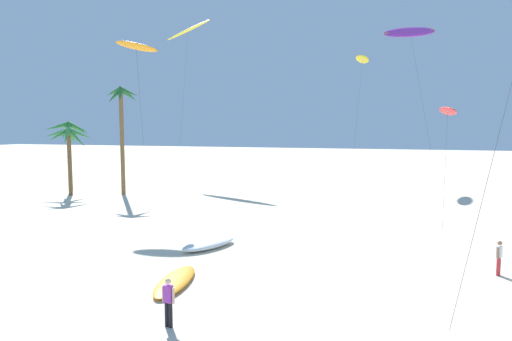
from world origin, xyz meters
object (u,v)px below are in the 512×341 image
palm_tree_2 (121,110)px  flying_kite_0 (136,46)px  grounded_kite_2 (175,281)px  palm_tree_1 (68,140)px  flying_kite_3 (410,32)px  person_mid_field (168,300)px  flying_kite_5 (448,111)px  grounded_kite_1 (209,244)px  flying_kite_1 (188,30)px  flying_kite_7 (363,59)px  person_far_watcher (499,257)px  palm_tree_0 (70,133)px

palm_tree_2 → flying_kite_0: size_ratio=0.75×
grounded_kite_2 → palm_tree_1: bearing=138.7°
flying_kite_3 → person_mid_field: 43.54m
palm_tree_1 → flying_kite_5: flying_kite_5 is taller
grounded_kite_1 → person_mid_field: 10.15m
palm_tree_2 → flying_kite_3: 32.19m
flying_kite_1 → flying_kite_3: flying_kite_1 is taller
flying_kite_3 → grounded_kite_1: size_ratio=4.65×
flying_kite_7 → grounded_kite_2: 45.64m
flying_kite_5 → person_far_watcher: (1.18, -12.91, -7.17)m
flying_kite_5 → flying_kite_7: bearing=108.4°
flying_kite_0 → person_mid_field: (14.17, -20.47, -12.83)m
flying_kite_0 → grounded_kite_2: (12.37, -16.66, -13.64)m
palm_tree_1 → person_mid_field: size_ratio=4.03×
grounded_kite_2 → palm_tree_0: bearing=137.6°
flying_kite_1 → flying_kite_7: flying_kite_1 is taller
palm_tree_0 → person_far_watcher: 42.42m
palm_tree_2 → flying_kite_7: bearing=43.1°
palm_tree_1 → flying_kite_1: flying_kite_1 is taller
palm_tree_2 → person_far_watcher: (31.40, -16.32, -7.76)m
flying_kite_3 → flying_kite_5: size_ratio=2.21×
flying_kite_3 → person_far_watcher: bearing=-83.2°
palm_tree_0 → flying_kite_0: flying_kite_0 is taller
palm_tree_1 → grounded_kite_1: palm_tree_1 is taller
flying_kite_1 → flying_kite_7: size_ratio=1.35×
palm_tree_2 → flying_kite_7: flying_kite_7 is taller
grounded_kite_2 → flying_kite_3: bearing=74.1°
flying_kite_5 → palm_tree_2: bearing=173.6°
flying_kite_3 → person_far_watcher: 34.44m
flying_kite_5 → flying_kite_1: bearing=145.0°
flying_kite_3 → person_mid_field: flying_kite_3 is taller
flying_kite_0 → person_far_watcher: 31.15m
flying_kite_5 → flying_kite_0: bearing=-175.8°
person_mid_field → person_far_watcher: 15.21m
flying_kite_0 → person_mid_field: size_ratio=8.50×
palm_tree_1 → person_mid_field: 34.31m
person_mid_field → person_far_watcher: (11.95, 9.42, -0.05)m
flying_kite_7 → grounded_kite_1: 40.27m
flying_kite_5 → person_mid_field: (-10.77, -22.33, -7.12)m
flying_kite_3 → flying_kite_7: (-5.60, 7.03, -1.65)m
flying_kite_0 → palm_tree_1: bearing=162.6°
grounded_kite_1 → flying_kite_1: bearing=117.8°
grounded_kite_1 → grounded_kite_2: (1.02, -5.91, -0.08)m
palm_tree_2 → person_far_watcher: palm_tree_2 is taller
grounded_kite_1 → person_far_watcher: size_ratio=2.47×
person_far_watcher → flying_kite_7: bearing=103.9°
palm_tree_1 → flying_kite_3: bearing=25.7°
person_mid_field → palm_tree_1: bearing=135.8°
flying_kite_0 → flying_kite_5: size_ratio=1.72×
flying_kite_0 → flying_kite_7: bearing=56.9°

